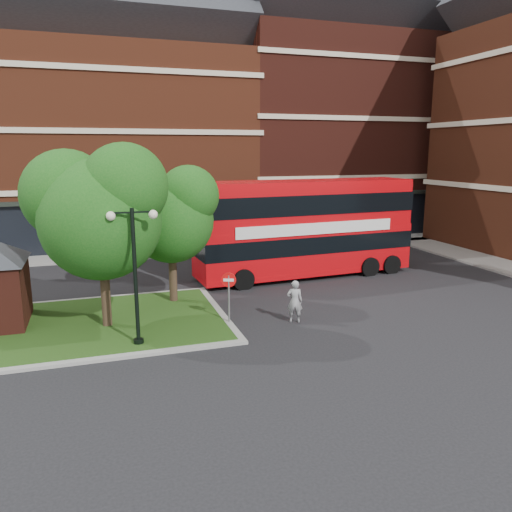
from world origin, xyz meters
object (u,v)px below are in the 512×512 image
object	(u,v)px
woman	(295,301)
car_silver	(217,247)
bus	(305,222)
car_white	(278,239)

from	to	relation	value
woman	car_silver	distance (m)	13.56
woman	car_silver	world-z (taller)	woman
bus	car_white	size ratio (longest dim) A/B	3.22
bus	car_silver	size ratio (longest dim) A/B	3.44
bus	car_silver	bearing A→B (deg)	113.67
woman	car_white	bearing A→B (deg)	-88.65
car_silver	woman	bearing A→B (deg)	178.59
bus	woman	world-z (taller)	bus
bus	car_silver	world-z (taller)	bus
car_silver	car_white	size ratio (longest dim) A/B	0.94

